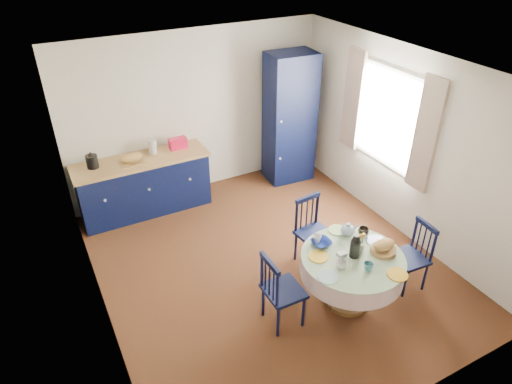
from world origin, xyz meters
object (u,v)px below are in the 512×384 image
Objects in this scene: kitchen_counter at (144,184)px; cobalt_bowl at (321,243)px; chair_far at (313,231)px; pantry_cabinet at (290,119)px; chair_left at (280,290)px; dining_table at (352,265)px; mug_c at (363,232)px; mug_b at (368,267)px; mug_a at (341,264)px; mug_d at (317,239)px; chair_right at (412,256)px.

cobalt_bowl is (1.29, -2.62, 0.26)m from kitchen_counter.
kitchen_counter is 2.62m from chair_far.
chair_left is at bearing -119.03° from pantry_cabinet.
mug_c is at bearing 37.54° from dining_table.
mug_b is 0.60m from cobalt_bowl.
chair_far is at bearing 73.12° from mug_a.
mug_c is at bearing -82.60° from chair_left.
dining_table is 11.23× the size of mug_d.
kitchen_counter is 17.10× the size of mug_a.
chair_far is 0.58m from mug_d.
mug_d is (1.27, -2.57, 0.28)m from kitchen_counter.
mug_a is at bearing -107.64° from pantry_cabinet.
pantry_cabinet is 2.27m from chair_far.
chair_far is 0.61m from cobalt_bowl.
mug_c is (0.34, 0.50, 0.00)m from mug_b.
chair_left is at bearing -147.12° from chair_far.
mug_b is 0.45× the size of cobalt_bowl.
mug_b is 0.80× the size of mug_c.
kitchen_counter is 15.46× the size of mug_c.
chair_left is 1.01× the size of chair_far.
cobalt_bowl is (0.02, -0.06, -0.02)m from mug_d.
chair_left reaches higher than chair_far.
kitchen_counter is 2.94m from cobalt_bowl.
chair_far is 1.20m from chair_right.
mug_b is 0.98× the size of mug_d.
chair_left is at bearing -77.24° from kitchen_counter.
dining_table is at bearing -59.65° from cobalt_bowl.
mug_c is at bearing -13.90° from mug_d.
mug_a is at bearing -107.25° from chair_left.
mug_a is (-1.05, 0.00, 0.29)m from chair_right.
pantry_cabinet is at bearing 73.29° from mug_b.
chair_left is (0.64, -2.84, 0.02)m from kitchen_counter.
kitchen_counter is 3.82m from chair_right.
mug_a is 0.27m from mug_b.
mug_a is 0.47m from mug_d.
chair_right is 3.90× the size of cobalt_bowl.
mug_d is at bearing 88.26° from mug_a.
mug_a is (-1.15, -2.93, -0.32)m from pantry_cabinet.
cobalt_bowl is (0.65, 0.22, 0.24)m from chair_left.
kitchen_counter is at bearing 112.44° from mug_a.
pantry_cabinet reaches higher than mug_a.
chair_right is 7.64× the size of mug_a.
pantry_cabinet reaches higher than mug_d.
mug_c is 0.53m from cobalt_bowl.
mug_d is at bearing -111.01° from pantry_cabinet.
mug_d is 0.07m from cobalt_bowl.
cobalt_bowl is at bearing -70.03° from mug_d.
mug_b is at bearing -92.48° from dining_table.
chair_far is 8.05× the size of mug_a.
dining_table is 0.45m from mug_c.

